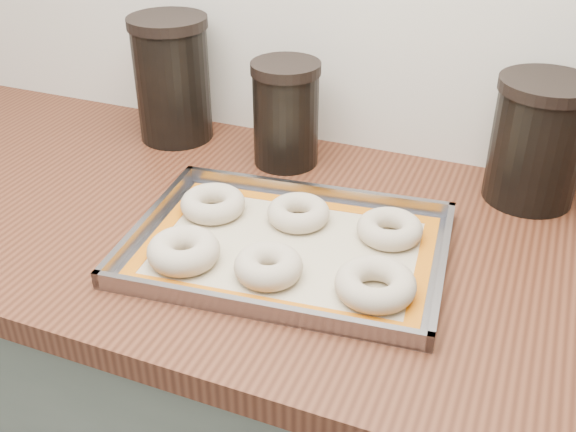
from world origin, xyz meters
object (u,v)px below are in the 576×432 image
at_px(baking_tray, 288,246).
at_px(bagel_back_mid, 298,213).
at_px(bagel_back_left, 213,204).
at_px(bagel_back_right, 390,229).
at_px(bagel_front_mid, 268,266).
at_px(canister_right, 538,141).
at_px(bagel_front_right, 375,284).
at_px(canister_left, 172,79).
at_px(canister_mid, 286,114).
at_px(bagel_front_left, 184,251).

xyz_separation_m(baking_tray, bagel_back_mid, (-0.01, 0.07, 0.01)).
xyz_separation_m(bagel_back_left, bagel_back_right, (0.28, 0.03, -0.00)).
xyz_separation_m(bagel_front_mid, canister_right, (0.31, 0.38, 0.08)).
relative_size(bagel_front_right, canister_left, 0.46).
height_order(baking_tray, canister_mid, canister_mid).
bearing_deg(bagel_front_left, bagel_back_mid, 55.60).
bearing_deg(bagel_back_right, bagel_front_left, -146.25).
xyz_separation_m(canister_mid, canister_right, (0.43, 0.03, 0.01)).
bearing_deg(bagel_front_mid, bagel_front_left, -174.33).
relative_size(bagel_front_mid, bagel_back_mid, 0.98).
xyz_separation_m(bagel_front_right, bagel_back_mid, (-0.16, 0.13, -0.00)).
xyz_separation_m(bagel_back_left, canister_right, (0.46, 0.25, 0.08)).
relative_size(bagel_front_left, bagel_front_right, 0.96).
height_order(baking_tray, bagel_front_mid, bagel_front_mid).
relative_size(bagel_front_mid, canister_mid, 0.51).
height_order(bagel_back_mid, canister_mid, canister_mid).
relative_size(bagel_front_right, canister_mid, 0.58).
bearing_deg(baking_tray, bagel_front_right, -21.94).
bearing_deg(bagel_back_mid, canister_left, 147.72).
relative_size(bagel_front_left, canister_mid, 0.55).
bearing_deg(canister_right, canister_mid, -176.11).
distance_m(bagel_front_left, canister_right, 0.59).
height_order(canister_left, canister_mid, canister_left).
bearing_deg(canister_mid, bagel_front_mid, -71.58).
distance_m(baking_tray, canister_right, 0.44).
height_order(bagel_back_left, canister_left, canister_left).
bearing_deg(bagel_back_right, canister_mid, 142.73).
bearing_deg(canister_mid, canister_left, 174.70).
height_order(bagel_front_right, bagel_back_left, bagel_front_right).
bearing_deg(bagel_back_left, bagel_front_mid, -39.54).
relative_size(bagel_front_right, bagel_back_left, 1.06).
bearing_deg(canister_right, bagel_back_right, -129.97).
bearing_deg(baking_tray, canister_mid, 112.84).
relative_size(bagel_front_left, bagel_back_right, 1.05).
height_order(bagel_back_left, bagel_back_right, bagel_back_left).
distance_m(bagel_back_left, bagel_back_mid, 0.14).
distance_m(baking_tray, canister_left, 0.47).
height_order(bagel_front_left, canister_right, canister_right).
xyz_separation_m(bagel_front_mid, bagel_front_right, (0.15, 0.02, -0.00)).
height_order(bagel_back_mid, canister_right, canister_right).
height_order(baking_tray, bagel_back_right, bagel_back_right).
bearing_deg(canister_mid, baking_tray, -67.16).
bearing_deg(canister_mid, bagel_back_left, -99.26).
height_order(bagel_back_mid, bagel_back_right, same).
height_order(baking_tray, bagel_front_right, bagel_front_right).
bearing_deg(bagel_back_mid, baking_tray, -80.32).
distance_m(bagel_front_right, canister_left, 0.63).
bearing_deg(canister_right, bagel_back_mid, -145.50).
distance_m(bagel_front_mid, canister_left, 0.52).
height_order(bagel_back_left, canister_right, canister_right).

